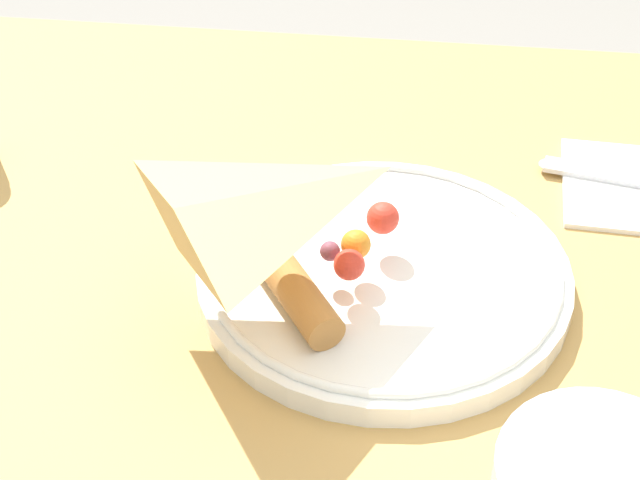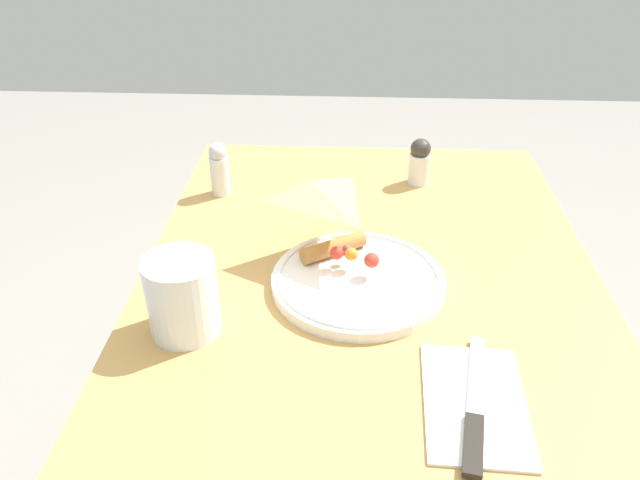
# 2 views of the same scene
# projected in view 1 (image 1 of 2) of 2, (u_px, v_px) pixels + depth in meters

# --- Properties ---
(dining_table) EXTENTS (0.91, 0.66, 0.77)m
(dining_table) POSITION_uv_depth(u_px,v_px,m) (341.00, 411.00, 0.75)
(dining_table) COLOR tan
(dining_table) RESTS_ON ground_plane
(plate_pizza) EXTENTS (0.24, 0.24, 0.05)m
(plate_pizza) POSITION_uv_depth(u_px,v_px,m) (381.00, 270.00, 0.63)
(plate_pizza) COLOR white
(plate_pizza) RESTS_ON dining_table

